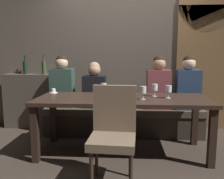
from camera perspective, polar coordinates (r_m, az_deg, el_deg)
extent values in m
plane|color=#382D26|center=(3.23, 2.43, -15.00)|extent=(9.00, 9.00, 0.00)
cube|color=brown|center=(4.19, 2.95, 11.36)|extent=(6.00, 0.12, 3.00)
cube|color=brown|center=(4.32, 21.16, 4.74)|extent=(0.90, 0.05, 2.10)
cylinder|color=brown|center=(4.39, 21.92, 18.54)|extent=(0.90, 0.05, 0.90)
cube|color=#494138|center=(4.39, -17.87, -2.61)|extent=(1.10, 0.28, 0.95)
cube|color=black|center=(2.99, -18.21, -10.31)|extent=(0.08, 0.08, 0.69)
cube|color=black|center=(2.94, 23.17, -10.85)|extent=(0.08, 0.08, 0.69)
cube|color=black|center=(3.61, -14.07, -6.87)|extent=(0.08, 0.08, 0.69)
cube|color=black|center=(3.58, 19.45, -7.25)|extent=(0.08, 0.08, 0.69)
cube|color=#302119|center=(3.02, 2.52, -2.41)|extent=(2.20, 0.84, 0.04)
cube|color=#312A23|center=(3.83, 2.69, -8.42)|extent=(2.50, 0.40, 0.35)
cube|color=#473D33|center=(3.77, 2.71, -5.15)|extent=(2.50, 0.44, 0.10)
cylinder|color=#302119|center=(2.28, -5.04, -19.73)|extent=(0.04, 0.04, 0.42)
cylinder|color=#302119|center=(2.26, 4.61, -20.02)|extent=(0.04, 0.04, 0.42)
cylinder|color=#302119|center=(2.60, -3.79, -16.01)|extent=(0.04, 0.04, 0.42)
cylinder|color=#302119|center=(2.58, 4.49, -16.21)|extent=(0.04, 0.04, 0.42)
cube|color=brown|center=(2.32, 0.07, -12.39)|extent=(0.47, 0.47, 0.08)
cube|color=brown|center=(2.42, 0.63, -4.59)|extent=(0.44, 0.09, 0.48)
cube|color=#2D473D|center=(3.86, -11.95, 0.39)|extent=(0.36, 0.24, 0.61)
sphere|color=#DBB293|center=(3.83, -12.13, 6.32)|extent=(0.20, 0.20, 0.20)
sphere|color=black|center=(3.84, -12.11, 6.84)|extent=(0.18, 0.18, 0.18)
cube|color=black|center=(3.76, -4.29, -0.51)|extent=(0.36, 0.24, 0.51)
sphere|color=tan|center=(3.72, -4.35, 4.75)|extent=(0.20, 0.20, 0.20)
sphere|color=#9E7F56|center=(3.73, -4.33, 5.30)|extent=(0.18, 0.18, 0.18)
cube|color=brown|center=(3.72, 11.20, 0.04)|extent=(0.36, 0.24, 0.61)
sphere|color=tan|center=(3.68, 11.38, 6.14)|extent=(0.20, 0.20, 0.20)
sphere|color=black|center=(3.69, 11.37, 6.69)|extent=(0.18, 0.18, 0.18)
cube|color=navy|center=(3.80, 17.90, -0.01)|extent=(0.36, 0.24, 0.61)
sphere|color=#DBB293|center=(3.76, 18.18, 5.98)|extent=(0.20, 0.20, 0.20)
sphere|color=black|center=(3.77, 18.16, 6.51)|extent=(0.18, 0.18, 0.18)
cylinder|color=black|center=(4.42, -20.31, 4.99)|extent=(0.08, 0.08, 0.22)
cylinder|color=black|center=(4.41, -20.41, 6.99)|extent=(0.03, 0.03, 0.09)
cylinder|color=black|center=(4.41, -20.45, 7.68)|extent=(0.03, 0.03, 0.02)
cylinder|color=#384728|center=(4.24, -16.19, 5.05)|extent=(0.08, 0.08, 0.22)
cylinder|color=#384728|center=(4.23, -16.28, 7.14)|extent=(0.03, 0.03, 0.09)
cylinder|color=black|center=(4.23, -16.31, 7.86)|extent=(0.03, 0.03, 0.02)
cylinder|color=silver|center=(3.17, 10.29, -1.58)|extent=(0.06, 0.06, 0.00)
cylinder|color=silver|center=(3.16, 10.31, -0.88)|extent=(0.01, 0.01, 0.07)
cylinder|color=silver|center=(3.15, 10.35, 0.56)|extent=(0.08, 0.08, 0.08)
cylinder|color=silver|center=(3.21, -2.02, -1.33)|extent=(0.06, 0.06, 0.00)
cylinder|color=silver|center=(3.20, -2.02, -0.64)|extent=(0.01, 0.01, 0.07)
cylinder|color=silver|center=(3.19, -2.03, 0.78)|extent=(0.08, 0.08, 0.08)
cylinder|color=silver|center=(3.06, 13.51, -2.02)|extent=(0.06, 0.06, 0.00)
cylinder|color=silver|center=(3.06, 13.53, -1.29)|extent=(0.01, 0.01, 0.07)
cylinder|color=silver|center=(3.05, 13.58, 0.19)|extent=(0.08, 0.08, 0.08)
cylinder|color=silver|center=(2.92, 7.54, -2.37)|extent=(0.06, 0.06, 0.00)
cylinder|color=silver|center=(2.91, 7.55, -1.61)|extent=(0.01, 0.01, 0.07)
cylinder|color=silver|center=(2.90, 7.58, -0.05)|extent=(0.08, 0.08, 0.08)
cylinder|color=white|center=(3.48, -14.04, -0.77)|extent=(0.12, 0.12, 0.01)
cylinder|color=white|center=(3.48, -14.06, -0.25)|extent=(0.06, 0.06, 0.06)
cylinder|color=brown|center=(3.47, -14.07, 0.14)|extent=(0.05, 0.05, 0.01)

